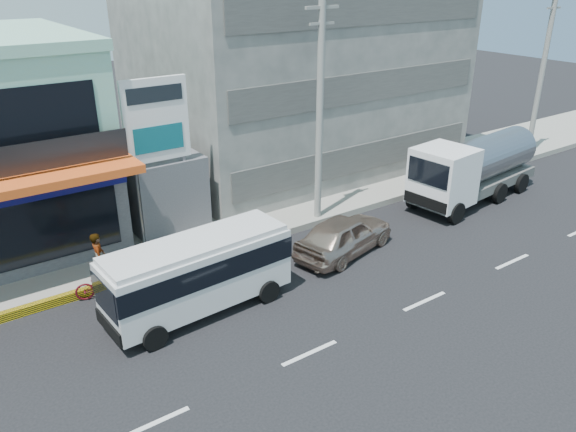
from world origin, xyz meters
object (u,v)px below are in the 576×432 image
object	(u,v)px
concrete_building	(293,40)
billboard	(157,130)
sedan	(344,235)
utility_pole_far	(542,72)
motorcycle_rider	(102,276)
tanker_truck	(472,168)
minibus	(198,270)
satellite_dish	(154,150)
utility_pole_near	(320,110)

from	to	relation	value
concrete_building	billboard	bearing A→B (deg)	-151.08
billboard	sedan	distance (m)	8.40
utility_pole_far	motorcycle_rider	xyz separation A→B (m)	(-26.00, -0.69, -4.34)
concrete_building	billboard	size ratio (longest dim) A/B	2.32
sedan	motorcycle_rider	distance (m)	9.33
concrete_building	tanker_truck	size ratio (longest dim) A/B	1.95
concrete_building	tanker_truck	distance (m)	11.79
sedan	minibus	bearing A→B (deg)	80.30
satellite_dish	utility_pole_far	size ratio (longest dim) A/B	0.15
satellite_dish	concrete_building	bearing A→B (deg)	21.80
satellite_dish	billboard	world-z (taller)	billboard
billboard	utility_pole_near	xyz separation A→B (m)	(6.50, -1.80, 0.22)
tanker_truck	minibus	bearing A→B (deg)	-175.55
utility_pole_far	satellite_dish	bearing A→B (deg)	170.71
concrete_building	satellite_dish	size ratio (longest dim) A/B	10.67
sedan	motorcycle_rider	size ratio (longest dim) A/B	1.94
satellite_dish	utility_pole_far	bearing A→B (deg)	-9.29
sedan	motorcycle_rider	xyz separation A→B (m)	(-9.04, 2.30, -0.00)
concrete_building	sedan	world-z (taller)	concrete_building
utility_pole_near	tanker_truck	world-z (taller)	utility_pole_near
satellite_dish	utility_pole_far	distance (m)	22.35
concrete_building	minibus	xyz separation A→B (m)	(-11.63, -11.03, -5.43)
utility_pole_far	minibus	size ratio (longest dim) A/B	1.57
minibus	tanker_truck	distance (m)	15.45
utility_pole_far	motorcycle_rider	size ratio (longest dim) A/B	4.08
utility_pole_far	minibus	world-z (taller)	utility_pole_far
concrete_building	utility_pole_near	world-z (taller)	concrete_building
concrete_building	billboard	distance (m)	12.17
billboard	utility_pole_far	xyz separation A→B (m)	(22.50, -1.80, 0.22)
utility_pole_near	motorcycle_rider	world-z (taller)	utility_pole_near
tanker_truck	satellite_dish	bearing A→B (deg)	157.05
concrete_building	minibus	distance (m)	16.92
utility_pole_far	utility_pole_near	bearing A→B (deg)	180.00
utility_pole_near	utility_pole_far	world-z (taller)	same
utility_pole_near	tanker_truck	xyz separation A→B (m)	(7.77, -2.23, -3.46)
tanker_truck	concrete_building	bearing A→B (deg)	110.99
utility_pole_near	utility_pole_far	size ratio (longest dim) A/B	1.00
billboard	minibus	world-z (taller)	billboard
utility_pole_near	billboard	bearing A→B (deg)	164.52
utility_pole_far	billboard	bearing A→B (deg)	175.43
concrete_building	utility_pole_near	size ratio (longest dim) A/B	1.60
concrete_building	tanker_truck	xyz separation A→B (m)	(3.77, -9.83, -5.31)
satellite_dish	motorcycle_rider	world-z (taller)	satellite_dish
utility_pole_near	sedan	distance (m)	5.35
satellite_dish	minibus	bearing A→B (deg)	-103.04
billboard	minibus	distance (m)	6.32
concrete_building	minibus	bearing A→B (deg)	-136.51
satellite_dish	billboard	size ratio (longest dim) A/B	0.22
utility_pole_far	minibus	distance (m)	24.14
satellite_dish	tanker_truck	xyz separation A→B (m)	(13.77, -5.83, -1.88)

